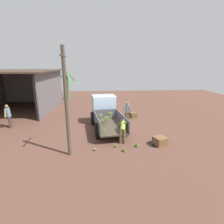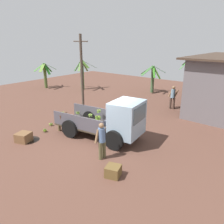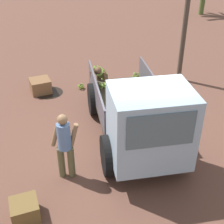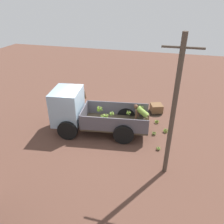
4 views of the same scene
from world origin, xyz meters
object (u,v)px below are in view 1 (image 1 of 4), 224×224
object	(u,v)px
banana_bunch_on_ground_3	(116,145)
person_worker_loading	(123,129)
person_foreground_visitor	(127,111)
banana_bunch_on_ground_0	(124,149)
wooden_crate_0	(160,141)
utility_pole	(66,102)
person_bystander_near_shed	(8,115)
banana_bunch_on_ground_2	(95,149)
wooden_crate_1	(133,115)
banana_bunch_on_ground_1	(137,145)
cargo_truck	(105,111)

from	to	relation	value
banana_bunch_on_ground_3	person_worker_loading	bearing A→B (deg)	-34.14
person_foreground_visitor	banana_bunch_on_ground_0	distance (m)	4.95
person_worker_loading	wooden_crate_0	distance (m)	2.19
utility_pole	person_bystander_near_shed	size ratio (longest dim) A/B	3.08
person_bystander_near_shed	banana_bunch_on_ground_0	bearing A→B (deg)	138.54
utility_pole	banana_bunch_on_ground_2	size ratio (longest dim) A/B	26.19
person_worker_loading	banana_bunch_on_ground_3	distance (m)	1.06
person_worker_loading	wooden_crate_1	bearing A→B (deg)	-6.20
banana_bunch_on_ground_0	person_bystander_near_shed	bearing A→B (deg)	61.57
banana_bunch_on_ground_2	utility_pole	bearing A→B (deg)	105.05
banana_bunch_on_ground_1	banana_bunch_on_ground_2	distance (m)	2.31
utility_pole	banana_bunch_on_ground_1	bearing A→B (deg)	-80.25
utility_pole	person_foreground_visitor	world-z (taller)	utility_pole
banana_bunch_on_ground_2	wooden_crate_1	distance (m)	6.56
banana_bunch_on_ground_3	cargo_truck	bearing A→B (deg)	7.35
utility_pole	person_bystander_near_shed	bearing A→B (deg)	48.96
utility_pole	banana_bunch_on_ground_1	size ratio (longest dim) A/B	21.31
cargo_truck	person_bystander_near_shed	size ratio (longest dim) A/B	2.84
cargo_truck	person_worker_loading	world-z (taller)	cargo_truck
person_foreground_visitor	person_bystander_near_shed	distance (m)	8.62
banana_bunch_on_ground_2	wooden_crate_1	size ratio (longest dim) A/B	0.38
banana_bunch_on_ground_0	banana_bunch_on_ground_1	world-z (taller)	banana_bunch_on_ground_0
banana_bunch_on_ground_1	banana_bunch_on_ground_0	bearing A→B (deg)	122.99
banana_bunch_on_ground_0	banana_bunch_on_ground_1	size ratio (longest dim) A/B	1.03
banana_bunch_on_ground_1	wooden_crate_0	xyz separation A→B (m)	(0.16, -1.36, 0.12)
banana_bunch_on_ground_0	wooden_crate_1	xyz separation A→B (m)	(5.99, -1.62, 0.09)
banana_bunch_on_ground_0	wooden_crate_1	distance (m)	6.20
banana_bunch_on_ground_0	banana_bunch_on_ground_3	world-z (taller)	banana_bunch_on_ground_0
person_foreground_visitor	wooden_crate_0	world-z (taller)	person_foreground_visitor
cargo_truck	banana_bunch_on_ground_2	xyz separation A→B (m)	(-4.03, 0.67, -1.01)
cargo_truck	banana_bunch_on_ground_2	distance (m)	4.21
wooden_crate_1	wooden_crate_0	bearing A→B (deg)	-174.55
banana_bunch_on_ground_1	banana_bunch_on_ground_3	xyz separation A→B (m)	(0.04, 1.15, -0.01)
person_worker_loading	banana_bunch_on_ground_1	size ratio (longest dim) A/B	5.23
utility_pole	wooden_crate_1	xyz separation A→B (m)	(6.10, -4.41, -2.49)
cargo_truck	banana_bunch_on_ground_2	size ratio (longest dim) A/B	24.12
person_worker_loading	wooden_crate_0	bearing A→B (deg)	-93.52
person_foreground_visitor	banana_bunch_on_ground_0	xyz separation A→B (m)	(-4.80, 0.90, -0.78)
utility_pole	banana_bunch_on_ground_0	size ratio (longest dim) A/B	20.67
banana_bunch_on_ground_2	wooden_crate_0	xyz separation A→B (m)	(0.43, -3.65, 0.14)
wooden_crate_1	person_bystander_near_shed	bearing A→B (deg)	101.04
person_bystander_near_shed	wooden_crate_0	xyz separation A→B (m)	(-3.51, -9.83, -0.71)
cargo_truck	banana_bunch_on_ground_1	distance (m)	4.21
person_bystander_near_shed	wooden_crate_1	world-z (taller)	person_bystander_near_shed
wooden_crate_0	banana_bunch_on_ground_3	bearing A→B (deg)	92.71
banana_bunch_on_ground_2	wooden_crate_1	world-z (taller)	wooden_crate_1
utility_pole	banana_bunch_on_ground_3	distance (m)	3.60
banana_bunch_on_ground_1	wooden_crate_1	xyz separation A→B (m)	(5.49, -0.85, 0.10)
utility_pole	banana_bunch_on_ground_2	world-z (taller)	utility_pole
utility_pole	wooden_crate_0	world-z (taller)	utility_pole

